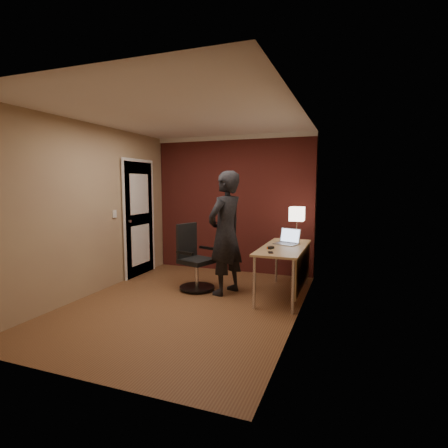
{
  "coord_description": "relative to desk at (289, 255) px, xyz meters",
  "views": [
    {
      "loc": [
        2.1,
        -4.15,
        1.63
      ],
      "look_at": [
        0.35,
        0.55,
        1.05
      ],
      "focal_mm": 28.0,
      "sensor_mm": 36.0,
      "label": 1
    }
  ],
  "objects": [
    {
      "name": "desk",
      "position": [
        0.0,
        0.0,
        0.0
      ],
      "size": [
        0.6,
        1.5,
        0.73
      ],
      "color": "tan",
      "rests_on": "ground"
    },
    {
      "name": "office_chair",
      "position": [
        -1.43,
        -0.17,
        -0.16
      ],
      "size": [
        0.57,
        0.63,
        1.0
      ],
      "color": "black",
      "rests_on": "ground"
    },
    {
      "name": "person",
      "position": [
        -0.9,
        -0.19,
        0.31
      ],
      "size": [
        0.63,
        0.77,
        1.82
      ],
      "primitive_type": "imported",
      "rotation": [
        0.0,
        0.0,
        -1.9
      ],
      "color": "black",
      "rests_on": "ground"
    },
    {
      "name": "phone",
      "position": [
        -0.15,
        -0.53,
        0.13
      ],
      "size": [
        0.09,
        0.13,
        0.01
      ],
      "primitive_type": "cube",
      "rotation": [
        0.0,
        0.0,
        0.32
      ],
      "color": "black",
      "rests_on": "desk"
    },
    {
      "name": "laptop",
      "position": [
        -0.06,
        0.22,
        0.19
      ],
      "size": [
        0.4,
        0.36,
        0.23
      ],
      "color": "silver",
      "rests_on": "desk"
    },
    {
      "name": "mouse",
      "position": [
        -0.21,
        -0.25,
        0.14
      ],
      "size": [
        0.09,
        0.11,
        0.03
      ],
      "primitive_type": "cube",
      "rotation": [
        0.0,
        0.0,
        -0.35
      ],
      "color": "black",
      "rests_on": "desk"
    },
    {
      "name": "desk_lamp",
      "position": [
        0.01,
        0.61,
        0.55
      ],
      "size": [
        0.22,
        0.22,
        0.54
      ],
      "color": "silver",
      "rests_on": "desk"
    },
    {
      "name": "room",
      "position": [
        -1.53,
        0.73,
        0.77
      ],
      "size": [
        4.0,
        4.0,
        4.0
      ],
      "color": "brown",
      "rests_on": "ground"
    }
  ]
}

